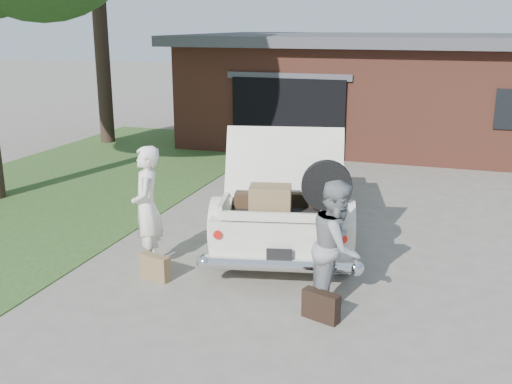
% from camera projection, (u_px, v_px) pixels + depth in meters
% --- Properties ---
extents(ground, '(90.00, 90.00, 0.00)m').
position_uv_depth(ground, '(244.00, 272.00, 9.10)').
color(ground, gray).
rests_on(ground, ground).
extents(grass_strip, '(6.00, 16.00, 0.02)m').
position_uv_depth(grass_strip, '(58.00, 190.00, 13.50)').
color(grass_strip, '#2D4C1E').
rests_on(grass_strip, ground).
extents(house, '(12.80, 7.80, 3.30)m').
position_uv_depth(house, '(393.00, 88.00, 18.84)').
color(house, brown).
rests_on(house, ground).
extents(sedan, '(3.20, 5.71, 2.14)m').
position_uv_depth(sedan, '(289.00, 189.00, 10.69)').
color(sedan, white).
rests_on(sedan, ground).
extents(woman_left, '(0.69, 0.81, 1.89)m').
position_uv_depth(woman_left, '(147.00, 207.00, 9.11)').
color(woman_left, white).
rests_on(woman_left, ground).
extents(woman_right, '(0.67, 0.85, 1.75)m').
position_uv_depth(woman_right, '(337.00, 246.00, 7.71)').
color(woman_right, gray).
rests_on(woman_right, ground).
extents(suitcase_left, '(0.51, 0.28, 0.38)m').
position_uv_depth(suitcase_left, '(155.00, 267.00, 8.79)').
color(suitcase_left, olive).
rests_on(suitcase_left, ground).
extents(suitcase_right, '(0.52, 0.32, 0.38)m').
position_uv_depth(suitcase_right, '(321.00, 306.00, 7.58)').
color(suitcase_right, black).
rests_on(suitcase_right, ground).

